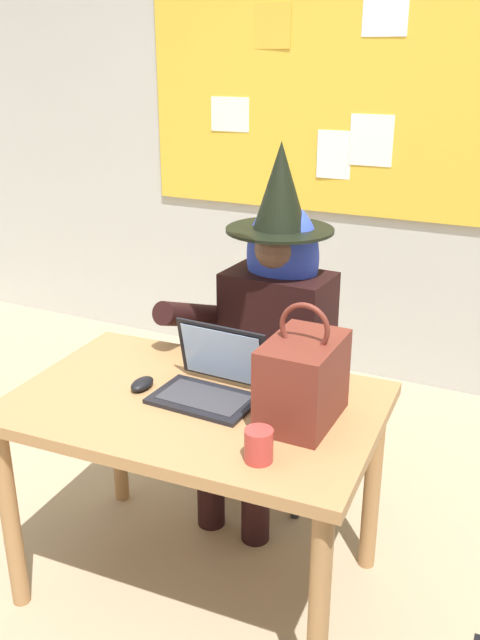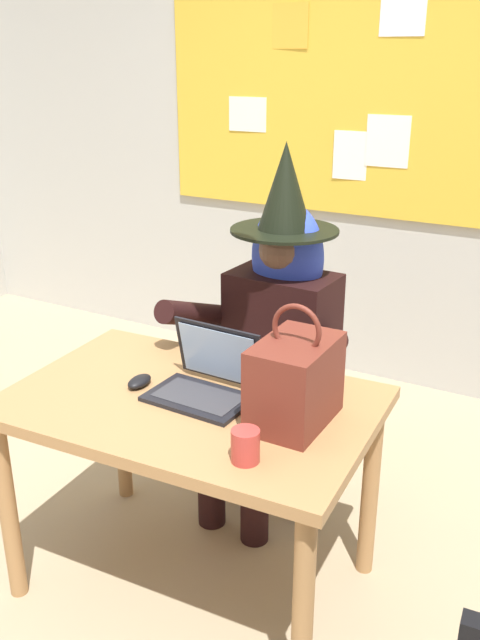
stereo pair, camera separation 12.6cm
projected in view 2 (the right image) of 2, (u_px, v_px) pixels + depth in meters
ground_plane at (157, 578)px, 2.50m from camera, size 24.00×24.00×0.00m
wall_back_bulletin at (371, 142)px, 3.67m from camera, size 5.90×2.16×2.64m
desk_main at (191, 426)px, 2.26m from camera, size 1.22×0.84×0.74m
chair_at_desk at (287, 375)px, 2.92m from camera, size 0.43×0.43×0.90m
person_costumed at (275, 319)px, 2.71m from camera, size 0.61×0.68×1.48m
laptop at (207, 380)px, 2.24m from camera, size 0.34×0.27×0.22m
computer_mouse at (139, 381)px, 2.30m from camera, size 0.06×0.11×0.03m
handbag at (295, 381)px, 2.04m from camera, size 0.20×0.30×0.38m
coffee_mug at (245, 446)px, 1.87m from camera, size 0.08×0.08×0.09m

